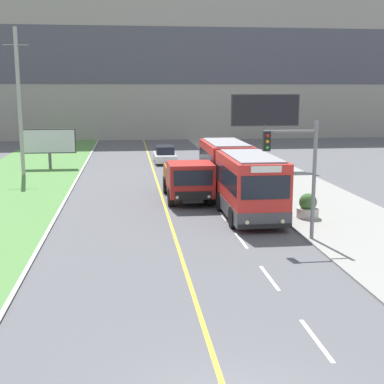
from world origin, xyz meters
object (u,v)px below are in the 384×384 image
Objects in this scene: city_bus at (237,176)px; billboard_large at (265,113)px; utility_pole_far at (19,102)px; car_distant at (165,155)px; planter_round_near at (308,207)px; dump_truck at (189,181)px; billboard_small at (49,142)px; planter_round_third at (265,178)px; planter_round_second at (280,191)px; traffic_light_mast at (298,165)px.

billboard_large is at bearing 69.21° from city_bus.
city_bus is at bearing -40.67° from utility_pole_far.
car_distant is 0.41× the size of utility_pole_far.
billboard_large is 16.98m from planter_round_near.
dump_truck is 15.91m from utility_pole_far.
billboard_small is 3.46× the size of planter_round_near.
planter_round_third is at bearing -34.26° from billboard_small.
planter_round_second and planter_round_third have the same top height.
dump_truck is 1.11× the size of billboard_large.
planter_round_second is 4.38m from planter_round_third.
traffic_light_mast is 0.85× the size of billboard_large.
billboard_small is at bearing 124.21° from dump_truck.
planter_round_second is (16.26, -11.09, -4.75)m from utility_pole_far.
car_distant is at bearing 28.42° from utility_pole_far.
city_bus is 2.53× the size of traffic_light_mast.
dump_truck is 1.52× the size of car_distant.
dump_truck is 5.24m from planter_round_second.
city_bus is 17.81m from car_distant.
traffic_light_mast reaches higher than planter_round_third.
utility_pole_far is at bearing 157.86° from planter_round_third.
billboard_small is 18.28m from planter_round_third.
planter_round_second is at bearing 12.87° from city_bus.
billboard_large is at bearing 83.07° from planter_round_near.
city_bus is 2.77m from dump_truck.
utility_pole_far is 1.80× the size of billboard_large.
city_bus reaches higher than planter_round_third.
dump_truck is at bearing 112.95° from traffic_light_mast.
dump_truck is 0.62× the size of utility_pole_far.
utility_pole_far is 18.44m from planter_round_third.
traffic_light_mast is at bearing -98.49° from planter_round_third.
traffic_light_mast is at bearing -115.99° from planter_round_near.
city_bus is 18.33m from utility_pole_far.
planter_round_near is at bearing -96.93° from billboard_large.
planter_round_third is (2.89, 4.98, -1.00)m from city_bus.
billboard_large reaches higher than dump_truck.
planter_round_near is at bearing 64.01° from traffic_light_mast.
utility_pole_far is at bearing 145.72° from planter_round_second.
dump_truck is 6.72m from planter_round_third.
car_distant is at bearing 98.91° from city_bus.
traffic_light_mast is 4.13× the size of planter_round_second.
utility_pole_far is 2.11× the size of traffic_light_mast.
dump_truck is 5.39× the size of planter_round_near.
traffic_light_mast is (14.65, -19.08, -2.13)m from utility_pole_far.
planter_round_second is (2.65, 0.61, -1.00)m from city_bus.
dump_truck is at bearing -122.31° from billboard_large.
billboard_small is 3.46× the size of planter_round_second.
utility_pole_far reaches higher than car_distant.
traffic_light_mast is 4.14× the size of planter_round_near.
planter_round_third is (5.42, 3.93, -0.59)m from dump_truck.
traffic_light_mast is at bearing -59.71° from billboard_small.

